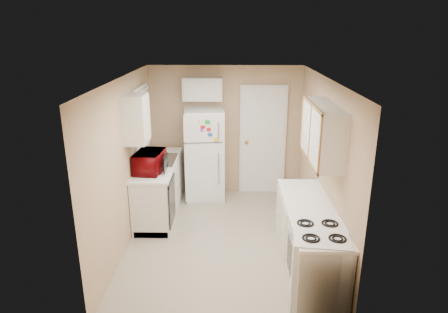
{
  "coord_description": "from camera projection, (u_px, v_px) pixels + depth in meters",
  "views": [
    {
      "loc": [
        0.1,
        -5.33,
        3.06
      ],
      "look_at": [
        0.0,
        0.5,
        1.15
      ],
      "focal_mm": 32.0,
      "sensor_mm": 36.0,
      "label": 1
    }
  ],
  "objects": [
    {
      "name": "wall_left",
      "position": [
        125.0,
        164.0,
        5.66
      ],
      "size": [
        3.8,
        3.8,
        0.0
      ],
      "primitive_type": "plane",
      "color": "tan",
      "rests_on": "floor"
    },
    {
      "name": "window_blinds",
      "position": [
        142.0,
        120.0,
        6.54
      ],
      "size": [
        0.1,
        0.98,
        1.08
      ],
      "primitive_type": "cube",
      "color": "silver",
      "rests_on": "wall_left"
    },
    {
      "name": "wall_front",
      "position": [
        220.0,
        229.0,
        3.84
      ],
      "size": [
        2.8,
        2.8,
        0.0
      ],
      "primitive_type": "plane",
      "color": "tan",
      "rests_on": "floor"
    },
    {
      "name": "right_counter",
      "position": [
        308.0,
        241.0,
        5.1
      ],
      "size": [
        0.6,
        2.0,
        0.9
      ],
      "primitive_type": "cube",
      "color": "silver",
      "rests_on": "floor"
    },
    {
      "name": "left_counter",
      "position": [
        159.0,
        188.0,
        6.75
      ],
      "size": [
        0.6,
        1.8,
        0.9
      ],
      "primitive_type": "cube",
      "color": "silver",
      "rests_on": "floor"
    },
    {
      "name": "upper_cabinet_left",
      "position": [
        136.0,
        119.0,
        5.68
      ],
      "size": [
        0.3,
        0.45,
        0.7
      ],
      "primitive_type": "cube",
      "color": "silver",
      "rests_on": "wall_left"
    },
    {
      "name": "interior_door",
      "position": [
        263.0,
        141.0,
        7.45
      ],
      "size": [
        0.86,
        0.06,
        2.08
      ],
      "primitive_type": "cube",
      "color": "white",
      "rests_on": "floor"
    },
    {
      "name": "soap_bottle",
      "position": [
        164.0,
        151.0,
        6.92
      ],
      "size": [
        0.1,
        0.1,
        0.18
      ],
      "primitive_type": "imported",
      "rotation": [
        0.0,
        0.0,
        0.29
      ],
      "color": "white",
      "rests_on": "left_counter"
    },
    {
      "name": "wall_back",
      "position": [
        225.0,
        131.0,
        7.45
      ],
      "size": [
        2.8,
        2.8,
        0.0
      ],
      "primitive_type": "plane",
      "color": "tan",
      "rests_on": "floor"
    },
    {
      "name": "floor",
      "position": [
        223.0,
        239.0,
        6.02
      ],
      "size": [
        3.8,
        3.8,
        0.0
      ],
      "primitive_type": "plane",
      "color": "#BEB29D",
      "rests_on": "ground"
    },
    {
      "name": "sink",
      "position": [
        160.0,
        162.0,
        6.76
      ],
      "size": [
        0.54,
        0.74,
        0.16
      ],
      "primitive_type": "cube",
      "color": "gray",
      "rests_on": "left_counter"
    },
    {
      "name": "upper_cabinet_right",
      "position": [
        323.0,
        132.0,
        4.96
      ],
      "size": [
        0.3,
        1.2,
        0.7
      ],
      "primitive_type": "cube",
      "color": "silver",
      "rests_on": "wall_right"
    },
    {
      "name": "dishwasher",
      "position": [
        171.0,
        201.0,
        6.16
      ],
      "size": [
        0.03,
        0.58,
        0.72
      ],
      "primitive_type": "cube",
      "color": "black",
      "rests_on": "floor"
    },
    {
      "name": "cabinet_over_fridge",
      "position": [
        203.0,
        89.0,
        7.06
      ],
      "size": [
        0.7,
        0.3,
        0.4
      ],
      "primitive_type": "cube",
      "color": "silver",
      "rests_on": "wall_back"
    },
    {
      "name": "stove",
      "position": [
        318.0,
        267.0,
        4.53
      ],
      "size": [
        0.69,
        0.81,
        0.9
      ],
      "primitive_type": "cube",
      "rotation": [
        0.0,
        0.0,
        -0.13
      ],
      "color": "white",
      "rests_on": "floor"
    },
    {
      "name": "microwave",
      "position": [
        150.0,
        162.0,
        6.17
      ],
      "size": [
        0.61,
        0.37,
        0.39
      ],
      "primitive_type": "imported",
      "rotation": [
        0.0,
        0.0,
        1.48
      ],
      "color": "maroon",
      "rests_on": "left_counter"
    },
    {
      "name": "ceiling",
      "position": [
        223.0,
        78.0,
        5.27
      ],
      "size": [
        3.8,
        3.8,
        0.0
      ],
      "primitive_type": "plane",
      "color": "white",
      "rests_on": "floor"
    },
    {
      "name": "refrigerator",
      "position": [
        204.0,
        154.0,
        7.28
      ],
      "size": [
        0.76,
        0.74,
        1.67
      ],
      "primitive_type": "cube",
      "rotation": [
        0.0,
        0.0,
        0.11
      ],
      "color": "white",
      "rests_on": "floor"
    },
    {
      "name": "wall_right",
      "position": [
        323.0,
        165.0,
        5.62
      ],
      "size": [
        3.8,
        3.8,
        0.0
      ],
      "primitive_type": "plane",
      "color": "tan",
      "rests_on": "floor"
    }
  ]
}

